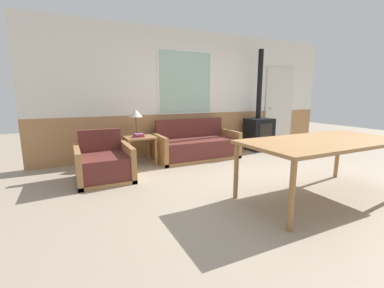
# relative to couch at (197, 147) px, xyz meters

# --- Properties ---
(ground_plane) EXTENTS (16.00, 16.00, 0.00)m
(ground_plane) POSITION_rel_couch_xyz_m (0.42, -2.05, -0.25)
(ground_plane) COLOR gray
(wall_back) EXTENTS (7.20, 0.09, 2.70)m
(wall_back) POSITION_rel_couch_xyz_m (0.40, 0.57, 1.11)
(wall_back) COLOR #AD7A4C
(wall_back) RESTS_ON ground_plane
(couch) EXTENTS (1.73, 0.80, 0.81)m
(couch) POSITION_rel_couch_xyz_m (0.00, 0.00, 0.00)
(couch) COLOR #9E7042
(couch) RESTS_ON ground_plane
(armchair) EXTENTS (0.83, 0.85, 0.77)m
(armchair) POSITION_rel_couch_xyz_m (-1.95, -0.60, -0.01)
(armchair) COLOR #9E7042
(armchair) RESTS_ON ground_plane
(side_table) EXTENTS (0.55, 0.55, 0.55)m
(side_table) POSITION_rel_couch_xyz_m (-1.20, 0.07, 0.21)
(side_table) COLOR #9E7042
(side_table) RESTS_ON ground_plane
(table_lamp) EXTENTS (0.25, 0.25, 0.51)m
(table_lamp) POSITION_rel_couch_xyz_m (-1.22, 0.17, 0.71)
(table_lamp) COLOR #4C3823
(table_lamp) RESTS_ON side_table
(book_stack) EXTENTS (0.23, 0.16, 0.07)m
(book_stack) POSITION_rel_couch_xyz_m (-1.23, -0.02, 0.33)
(book_stack) COLOR #994C84
(book_stack) RESTS_ON side_table
(dining_table) EXTENTS (2.11, 1.03, 0.77)m
(dining_table) POSITION_rel_couch_xyz_m (0.48, -2.58, 0.45)
(dining_table) COLOR #9E7042
(dining_table) RESTS_ON ground_plane
(wood_stove) EXTENTS (0.60, 0.50, 2.36)m
(wood_stove) POSITION_rel_couch_xyz_m (1.75, 0.11, 0.30)
(wood_stove) COLOR black
(wood_stove) RESTS_ON ground_plane
(entry_door) EXTENTS (0.94, 0.09, 2.04)m
(entry_door) POSITION_rel_couch_xyz_m (2.76, 0.52, 0.77)
(entry_door) COLOR silver
(entry_door) RESTS_ON ground_plane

